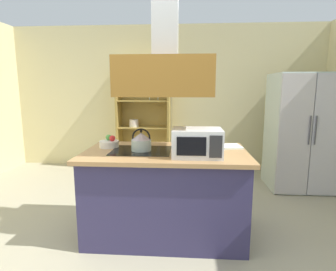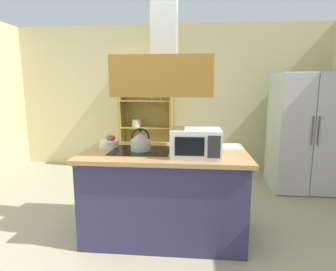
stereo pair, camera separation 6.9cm
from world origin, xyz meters
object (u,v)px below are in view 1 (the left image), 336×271
object	(u,v)px
fruit_bowl	(109,143)
refrigerator	(301,132)
dish_cabinet	(144,122)
microwave	(197,143)
cutting_board	(225,146)
kettle	(141,141)

from	to	relation	value
fruit_bowl	refrigerator	bearing A→B (deg)	28.33
dish_cabinet	fruit_bowl	bearing A→B (deg)	-90.34
refrigerator	microwave	size ratio (longest dim) A/B	3.80
dish_cabinet	microwave	distance (m)	2.79
refrigerator	dish_cabinet	size ratio (longest dim) A/B	0.88
cutting_board	fruit_bowl	xyz separation A→B (m)	(-1.25, -0.08, 0.04)
refrigerator	microwave	xyz separation A→B (m)	(-1.63, -1.71, 0.16)
refrigerator	kettle	distance (m)	2.67
kettle	refrigerator	bearing A→B (deg)	34.84
refrigerator	microwave	world-z (taller)	refrigerator
refrigerator	cutting_board	distance (m)	1.85
dish_cabinet	kettle	bearing A→B (deg)	-81.61
cutting_board	microwave	world-z (taller)	microwave
dish_cabinet	fruit_bowl	xyz separation A→B (m)	(-0.01, -2.30, 0.05)
microwave	fruit_bowl	size ratio (longest dim) A/B	2.23
refrigerator	dish_cabinet	xyz separation A→B (m)	(-2.55, 0.92, 0.02)
cutting_board	refrigerator	bearing A→B (deg)	44.68
dish_cabinet	cutting_board	xyz separation A→B (m)	(1.23, -2.22, 0.02)
cutting_board	microwave	bearing A→B (deg)	-127.14
dish_cabinet	cutting_board	bearing A→B (deg)	-60.92
microwave	fruit_bowl	world-z (taller)	microwave
refrigerator	kettle	size ratio (longest dim) A/B	7.70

